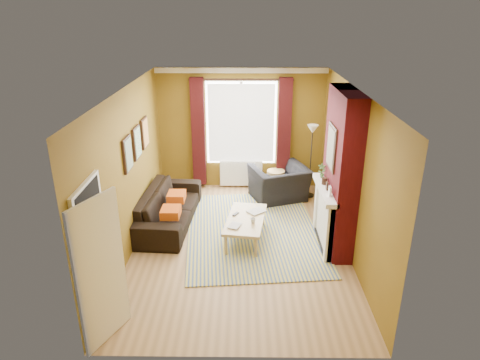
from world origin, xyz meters
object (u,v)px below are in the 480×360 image
at_px(sofa, 169,207).
at_px(floor_lamp, 312,141).
at_px(armchair, 279,183).
at_px(wicker_stool, 276,181).
at_px(coffee_table, 246,220).

distance_m(sofa, floor_lamp, 3.40).
xyz_separation_m(armchair, wicker_stool, (-0.05, 0.44, -0.12)).
relative_size(wicker_stool, floor_lamp, 0.33).
relative_size(armchair, wicker_stool, 2.16).
height_order(armchair, coffee_table, armchair).
xyz_separation_m(armchair, coffee_table, (-0.75, -1.80, 0.01)).
bearing_deg(coffee_table, wicker_stool, 80.66).
xyz_separation_m(sofa, wicker_stool, (2.23, 1.60, -0.09)).
relative_size(coffee_table, floor_lamp, 0.84).
height_order(sofa, coffee_table, sofa).
bearing_deg(wicker_stool, sofa, -144.25).
bearing_deg(coffee_table, armchair, 75.41).
bearing_deg(armchair, wicker_stool, -103.35).
bearing_deg(coffee_table, sofa, 165.13).
xyz_separation_m(wicker_stool, floor_lamp, (0.74, -0.26, 1.06)).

